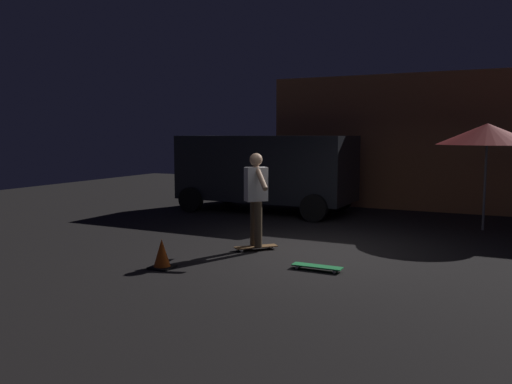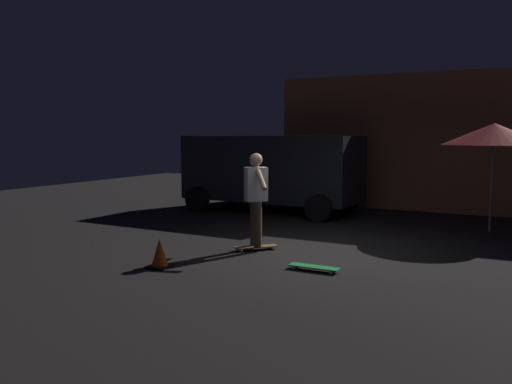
# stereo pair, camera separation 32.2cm
# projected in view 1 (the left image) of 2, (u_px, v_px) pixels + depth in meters

# --- Properties ---
(ground_plane) EXTENTS (28.00, 28.00, 0.00)m
(ground_plane) POSITION_uv_depth(u_px,v_px,m) (317.00, 252.00, 9.18)
(ground_plane) COLOR black
(low_building) EXTENTS (9.62, 3.49, 3.70)m
(low_building) POSITION_uv_depth(u_px,v_px,m) (451.00, 142.00, 15.18)
(low_building) COLOR #C67A47
(low_building) RESTS_ON ground_plane
(parked_van) EXTENTS (4.64, 2.27, 2.03)m
(parked_van) POSITION_uv_depth(u_px,v_px,m) (266.00, 168.00, 13.91)
(parked_van) COLOR black
(parked_van) RESTS_ON ground_plane
(patio_umbrella) EXTENTS (2.10, 2.10, 2.30)m
(patio_umbrella) POSITION_uv_depth(u_px,v_px,m) (487.00, 134.00, 11.05)
(patio_umbrella) COLOR slate
(patio_umbrella) RESTS_ON ground_plane
(skateboard_ridden) EXTENTS (0.69, 0.70, 0.07)m
(skateboard_ridden) POSITION_uv_depth(u_px,v_px,m) (256.00, 247.00, 9.33)
(skateboard_ridden) COLOR olive
(skateboard_ridden) RESTS_ON ground_plane
(skateboard_spare) EXTENTS (0.78, 0.23, 0.07)m
(skateboard_spare) POSITION_uv_depth(u_px,v_px,m) (317.00, 267.00, 7.95)
(skateboard_spare) COLOR green
(skateboard_spare) RESTS_ON ground_plane
(skater) EXTENTS (0.77, 0.75, 1.67)m
(skater) POSITION_uv_depth(u_px,v_px,m) (256.00, 193.00, 9.23)
(skater) COLOR brown
(skater) RESTS_ON skateboard_ridden
(traffic_cone) EXTENTS (0.34, 0.34, 0.46)m
(traffic_cone) POSITION_uv_depth(u_px,v_px,m) (162.00, 255.00, 8.05)
(traffic_cone) COLOR black
(traffic_cone) RESTS_ON ground_plane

